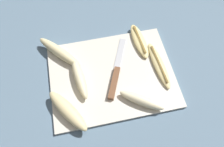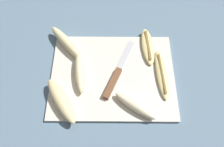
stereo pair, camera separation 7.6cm
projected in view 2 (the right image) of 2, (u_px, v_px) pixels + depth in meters
name	position (u px, v px, depth m)	size (l,w,h in m)	color
ground_plane	(112.00, 76.00, 0.78)	(4.00, 4.00, 0.00)	slate
cutting_board	(112.00, 76.00, 0.77)	(0.43, 0.33, 0.01)	beige
knife	(113.00, 78.00, 0.75)	(0.12, 0.24, 0.02)	brown
banana_cream_curved	(79.00, 73.00, 0.75)	(0.06, 0.16, 0.04)	beige
banana_spotted_left	(161.00, 74.00, 0.76)	(0.05, 0.19, 0.02)	#DBC684
banana_bright_far	(134.00, 106.00, 0.69)	(0.14, 0.11, 0.03)	beige
banana_ripe_center	(61.00, 101.00, 0.70)	(0.13, 0.17, 0.04)	beige
banana_golden_short	(147.00, 46.00, 0.81)	(0.06, 0.16, 0.02)	#EDD689
banana_soft_right	(67.00, 43.00, 0.80)	(0.16, 0.17, 0.04)	beige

